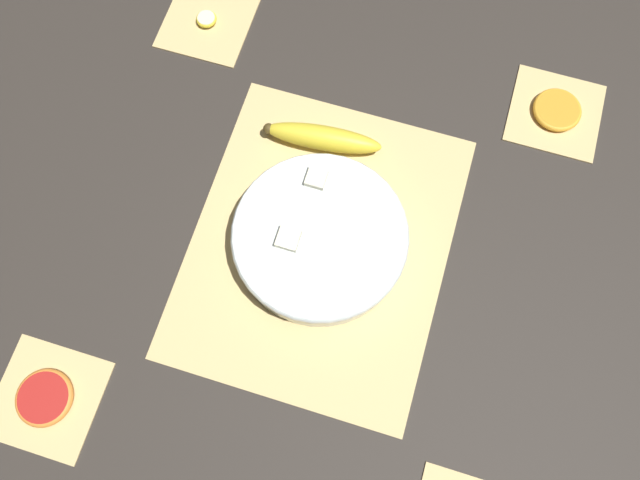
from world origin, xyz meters
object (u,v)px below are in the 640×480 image
(orange_slice_whole, at_px, (557,110))
(banana_coin_single, at_px, (206,19))
(fruit_salad_bowl, at_px, (320,238))
(whole_banana, at_px, (322,138))
(grapefruit_slice, at_px, (44,398))

(orange_slice_whole, height_order, banana_coin_single, orange_slice_whole)
(fruit_salad_bowl, height_order, whole_banana, fruit_salad_bowl)
(fruit_salad_bowl, xyz_separation_m, whole_banana, (0.16, 0.04, -0.01))
(banana_coin_single, bearing_deg, whole_banana, -122.81)
(orange_slice_whole, relative_size, banana_coin_single, 2.24)
(whole_banana, bearing_deg, banana_coin_single, 57.19)
(fruit_salad_bowl, distance_m, grapefruit_slice, 0.44)
(fruit_salad_bowl, relative_size, grapefruit_slice, 3.20)
(banana_coin_single, height_order, grapefruit_slice, grapefruit_slice)
(orange_slice_whole, xyz_separation_m, banana_coin_single, (0.00, 0.59, -0.00))
(fruit_salad_bowl, distance_m, orange_slice_whole, 0.43)
(whole_banana, bearing_deg, fruit_salad_bowl, -164.17)
(orange_slice_whole, bearing_deg, fruit_salad_bowl, 137.38)
(whole_banana, xyz_separation_m, orange_slice_whole, (0.16, -0.34, -0.01))
(grapefruit_slice, bearing_deg, whole_banana, -27.59)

